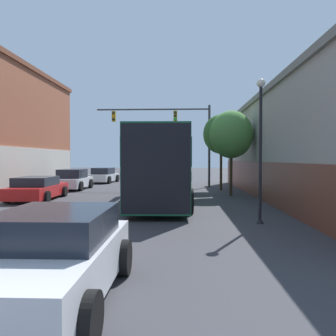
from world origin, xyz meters
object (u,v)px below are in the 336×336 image
object	(u,v)px
bus	(161,164)
street_tree_far	(221,134)
traffic_signal_gantry	(175,127)
street_tree_near	(231,135)
parked_car_left_near	(73,180)
street_lamp	(260,146)
hatchback_foreground	(51,258)
parked_car_left_distant	(104,176)
parked_car_left_far	(38,189)

from	to	relation	value
bus	street_tree_far	size ratio (longest dim) A/B	1.93
traffic_signal_gantry	street_tree_near	xyz separation A→B (m)	(3.46, -5.93, -1.01)
bus	parked_car_left_near	xyz separation A→B (m)	(-6.70, 6.74, -1.25)
street_lamp	street_tree_far	xyz separation A→B (m)	(0.05, 11.70, 1.25)
hatchback_foreground	parked_car_left_near	xyz separation A→B (m)	(-5.76, 17.90, 0.02)
traffic_signal_gantry	street_lamp	distance (m)	14.67
hatchback_foreground	street_tree_far	distance (m)	18.75
traffic_signal_gantry	street_tree_near	distance (m)	6.94
parked_car_left_near	traffic_signal_gantry	xyz separation A→B (m)	(7.13, 2.46, 3.92)
hatchback_foreground	parked_car_left_distant	xyz separation A→B (m)	(-5.18, 24.52, -0.01)
parked_car_left_near	street_lamp	bearing A→B (deg)	-138.32
parked_car_left_distant	street_lamp	distance (m)	20.87
parked_car_left_distant	traffic_signal_gantry	world-z (taller)	traffic_signal_gantry
parked_car_left_near	parked_car_left_distant	distance (m)	6.65
parked_car_left_far	parked_car_left_distant	xyz separation A→B (m)	(0.54, 12.38, 0.06)
parked_car_left_distant	parked_car_left_far	bearing A→B (deg)	-177.13
parked_car_left_distant	traffic_signal_gantry	bearing A→B (deg)	-117.13
traffic_signal_gantry	hatchback_foreground	bearing A→B (deg)	-93.84
parked_car_left_far	parked_car_left_near	bearing A→B (deg)	-2.24
hatchback_foreground	street_tree_far	size ratio (longest dim) A/B	0.73
parked_car_left_distant	street_tree_near	bearing A→B (deg)	-129.92
parked_car_left_distant	street_tree_near	distance (m)	14.51
hatchback_foreground	parked_car_left_far	world-z (taller)	hatchback_foreground
street_tree_near	street_tree_far	world-z (taller)	street_tree_far
parked_car_left_near	parked_car_left_distant	xyz separation A→B (m)	(0.58, 6.62, -0.03)
street_tree_far	parked_car_left_near	bearing A→B (deg)	179.89
hatchback_foreground	parked_car_left_distant	size ratio (longest dim) A/B	0.93
parked_car_left_far	traffic_signal_gantry	xyz separation A→B (m)	(7.08, 8.21, 4.01)
street_lamp	parked_car_left_distant	bearing A→B (deg)	118.04
hatchback_foreground	street_tree_near	size ratio (longest dim) A/B	0.77
street_tree_near	traffic_signal_gantry	bearing A→B (deg)	120.25
street_tree_near	street_tree_far	xyz separation A→B (m)	(-0.18, 3.45, 0.28)
bus	traffic_signal_gantry	size ratio (longest dim) A/B	1.15
parked_car_left_near	hatchback_foreground	bearing A→B (deg)	-161.94
parked_car_left_far	traffic_signal_gantry	world-z (taller)	traffic_signal_gantry
bus	parked_car_left_near	bearing A→B (deg)	43.15
street_tree_near	parked_car_left_near	bearing A→B (deg)	161.84
bus	street_lamp	world-z (taller)	street_lamp
hatchback_foreground	street_tree_near	bearing A→B (deg)	-18.91
parked_car_left_distant	street_tree_far	xyz separation A→B (m)	(9.82, -6.64, 3.21)
street_lamp	street_tree_near	world-z (taller)	street_tree_near
street_lamp	street_tree_near	distance (m)	8.31
bus	parked_car_left_near	world-z (taller)	bus
parked_car_left_near	parked_car_left_far	bearing A→B (deg)	-179.32
street_lamp	street_tree_far	world-z (taller)	street_tree_far
bus	parked_car_left_far	distance (m)	6.86
street_lamp	street_tree_far	bearing A→B (deg)	89.74
traffic_signal_gantry	street_tree_near	bearing A→B (deg)	-59.75
street_tree_far	traffic_signal_gantry	bearing A→B (deg)	142.91
parked_car_left_far	street_lamp	distance (m)	12.08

